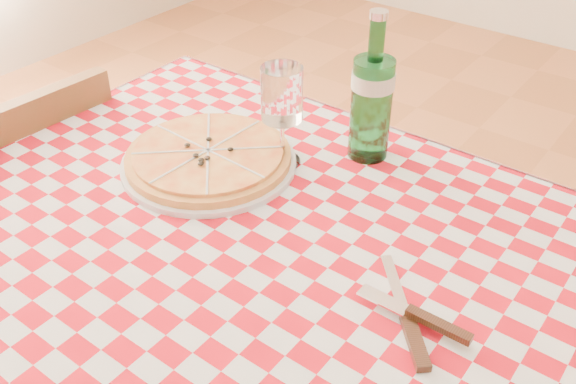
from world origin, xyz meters
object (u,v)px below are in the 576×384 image
object	(u,v)px
dining_table	(276,285)
wine_glass	(282,117)
water_bottle	(373,88)
chair_far	(41,215)
pizza_plate	(208,156)

from	to	relation	value
dining_table	wine_glass	size ratio (longest dim) A/B	5.99
water_bottle	wine_glass	bearing A→B (deg)	-133.78
wine_glass	water_bottle	bearing A→B (deg)	46.22
chair_far	wine_glass	size ratio (longest dim) A/B	4.14
dining_table	wine_glass	world-z (taller)	wine_glass
pizza_plate	water_bottle	distance (m)	0.34
water_bottle	wine_glass	size ratio (longest dim) A/B	1.47
pizza_plate	water_bottle	xyz separation A→B (m)	(0.22, 0.22, 0.13)
dining_table	wine_glass	distance (m)	0.32
chair_far	wine_glass	bearing A→B (deg)	-157.41
pizza_plate	wine_glass	xyz separation A→B (m)	(0.11, 0.10, 0.08)
dining_table	water_bottle	bearing A→B (deg)	93.82
pizza_plate	wine_glass	bearing A→B (deg)	42.70
chair_far	pizza_plate	size ratio (longest dim) A/B	2.44
pizza_plate	wine_glass	distance (m)	0.16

